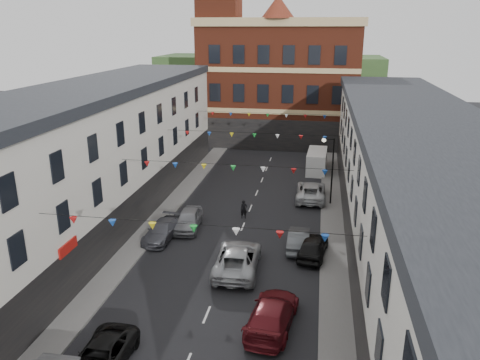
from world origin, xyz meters
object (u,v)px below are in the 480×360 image
Objects in this scene: moving_car at (237,259)px; pedestrian at (244,209)px; car_right_e at (299,239)px; car_right_f at (311,191)px; car_right_c at (272,314)px; street_lamp at (330,162)px; car_left_e at (189,219)px; car_left_d at (162,231)px; white_van at (317,161)px; car_right_d at (313,246)px; car_left_c at (101,357)px.

moving_car reaches higher than pedestrian.
pedestrian reaches higher than car_right_e.
car_right_c is at bearing 85.20° from car_right_f.
car_right_e is at bearing -102.82° from street_lamp.
moving_car is at bearing -54.49° from car_left_e.
car_right_e reaches higher than car_left_d.
car_left_e is 4.74m from pedestrian.
car_right_f is 0.95× the size of moving_car.
car_left_d is 0.85× the size of car_right_c.
car_left_e is at bearing -116.88° from white_van.
car_right_f is (1.44, 19.61, 0.00)m from car_right_c.
car_right_f is (0.55, 10.21, 0.07)m from car_right_e.
car_right_c is 1.23× the size of car_right_d.
car_left_e is at bearing -49.59° from car_right_c.
moving_car is at bearing -99.20° from white_van.
car_left_d is 0.77× the size of moving_car.
car_right_f reaches higher than car_left_d.
car_right_f reaches higher than pedestrian.
car_left_e is 1.03× the size of car_right_d.
street_lamp is 1.29× the size of car_left_c.
car_right_e is 0.83× the size of white_van.
car_right_e is 6.70m from pedestrian.
car_left_e is 13.78m from car_right_c.
car_left_e is 1.05× the size of car_right_e.
car_left_e is at bearing 41.23° from car_right_f.
car_right_d reaches higher than car_left_d.
moving_car is (-5.77, -12.85, -3.09)m from street_lamp.
street_lamp reaches higher than white_van.
car_right_f is 1.09× the size of white_van.
car_right_d is 0.78× the size of car_right_f.
moving_car reaches higher than car_left_c.
car_right_f reaches higher than car_right_c.
car_right_c reaches higher than car_right_e.
street_lamp is 1.33× the size of car_left_d.
car_left_e is at bearing -164.98° from pedestrian.
white_van is (10.92, 19.19, 0.48)m from car_left_d.
car_left_d is 0.88× the size of white_van.
car_right_d is 2.81× the size of pedestrian.
car_left_e is (1.42, 2.15, 0.10)m from car_left_d.
moving_car is at bearing 37.88° from car_right_d.
street_lamp reaches higher than car_left_c.
car_right_c is (-2.95, -18.46, -3.13)m from street_lamp.
street_lamp is at bearing -81.31° from white_van.
car_right_c reaches higher than car_left_c.
car_right_d is at bearing -152.11° from moving_car.
car_left_e is 7.59m from moving_car.
moving_car is 3.80× the size of pedestrian.
car_right_f reaches higher than car_right_e.
car_right_e is 10.23m from car_right_f.
white_van reaches higher than car_right_c.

